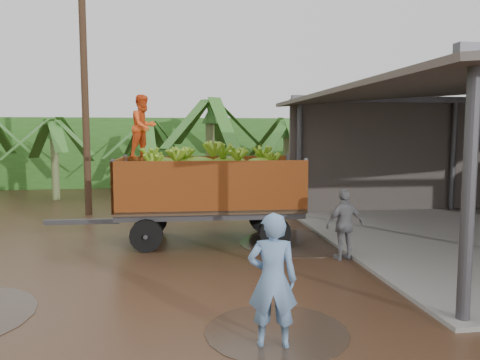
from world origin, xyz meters
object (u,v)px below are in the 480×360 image
(man_blue, at_px, (272,280))
(utility_pole, at_px, (85,91))
(man_grey, at_px, (345,225))
(banana_trailer, at_px, (208,187))

(man_blue, height_order, utility_pole, utility_pole)
(man_grey, height_order, utility_pole, utility_pole)
(man_blue, height_order, man_grey, man_blue)
(banana_trailer, relative_size, utility_pole, 0.79)
(man_blue, bearing_deg, banana_trailer, -76.30)
(utility_pole, bearing_deg, banana_trailer, -49.12)
(banana_trailer, bearing_deg, man_grey, -35.72)
(man_grey, distance_m, utility_pole, 10.11)
(banana_trailer, distance_m, man_blue, 6.29)
(man_grey, relative_size, utility_pole, 0.19)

